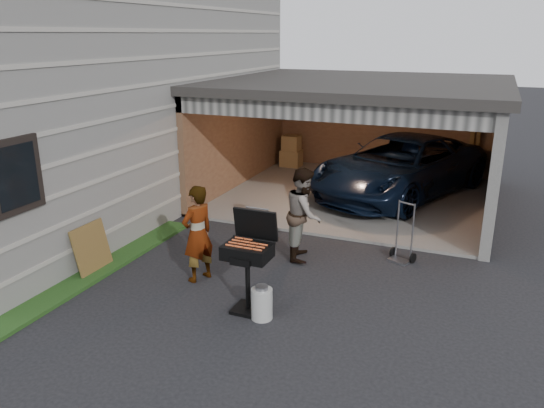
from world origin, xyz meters
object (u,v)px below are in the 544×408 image
Objects in this scene: woman at (198,234)px; propane_tank at (262,304)px; bbq_grill at (248,254)px; hand_truck at (402,250)px; minivan at (400,169)px; plywood_panel at (92,249)px; man at (304,214)px.

propane_tank is (1.48, -0.77, -0.59)m from woman.
bbq_grill is 3.31m from hand_truck.
woman is at bearing 152.40° from propane_tank.
minivan is 4.78× the size of hand_truck.
hand_truck is at bearing 27.54° from plywood_panel.
bbq_grill is at bearing 149.78° from propane_tank.
minivan is 6.46m from woman.
propane_tank is at bearing 83.48° from woman.
minivan is at bearing -26.14° from man.
man is 2.17m from bbq_grill.
woman reaches higher than minivan.
hand_truck is (1.52, 2.86, -0.02)m from propane_tank.
man is 1.94× the size of plywood_panel.
woman is at bearing -89.05° from minivan.
woman reaches higher than hand_truck.
man is at bearing 161.08° from woman.
man is at bearing -140.49° from hand_truck.
minivan is 3.52× the size of bbq_grill.
woman is at bearing 153.02° from bbq_grill.
minivan is 4.60m from man.
woman is 2.02m from man.
man is 1.12× the size of bbq_grill.
man is 3.74m from plywood_panel.
woman is 1.93m from plywood_panel.
bbq_grill is (1.20, -0.61, 0.08)m from woman.
propane_tank is at bearing -75.07° from minivan.
bbq_grill is at bearing -3.18° from plywood_panel.
plywood_panel is (-1.84, -0.44, -0.39)m from woman.
hand_truck reaches higher than propane_tank.
bbq_grill is 1.36× the size of hand_truck.
minivan reaches higher than plywood_panel.
minivan reaches higher than propane_tank.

